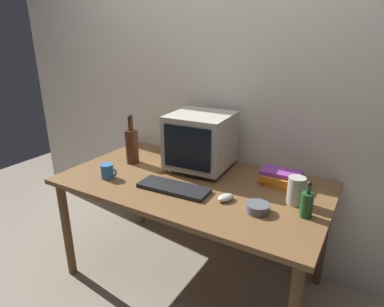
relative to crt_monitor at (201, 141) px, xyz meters
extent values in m
plane|color=gray|center=(0.06, -0.21, -0.91)|extent=(6.00, 6.00, 0.00)
cube|color=silver|center=(0.06, 0.29, 0.34)|extent=(4.00, 0.08, 2.50)
cube|color=brown|center=(0.06, -0.21, -0.21)|extent=(1.60, 0.88, 0.03)
cylinder|color=brown|center=(-0.69, -0.59, -0.57)|extent=(0.06, 0.06, 0.69)
cylinder|color=brown|center=(-0.69, 0.17, -0.57)|extent=(0.06, 0.06, 0.69)
cylinder|color=brown|center=(0.80, 0.17, -0.57)|extent=(0.06, 0.06, 0.69)
cube|color=#B2AD9E|center=(0.00, 0.00, -0.18)|extent=(0.29, 0.26, 0.03)
cube|color=#B2AD9E|center=(0.00, 0.00, 0.01)|extent=(0.40, 0.40, 0.34)
cube|color=black|center=(0.01, -0.19, 0.01)|extent=(0.31, 0.03, 0.27)
cube|color=black|center=(0.03, -0.36, -0.18)|extent=(0.43, 0.17, 0.02)
ellipsoid|color=beige|center=(0.34, -0.33, -0.17)|extent=(0.09, 0.12, 0.04)
cylinder|color=#472314|center=(-0.46, -0.15, -0.08)|extent=(0.09, 0.09, 0.23)
cylinder|color=#472314|center=(-0.46, -0.15, 0.08)|extent=(0.03, 0.03, 0.08)
sphere|color=#262626|center=(-0.46, -0.15, 0.13)|extent=(0.04, 0.04, 0.04)
cylinder|color=#1E4C23|center=(0.74, -0.28, -0.13)|extent=(0.06, 0.06, 0.12)
cylinder|color=#1E4C23|center=(0.74, -0.28, -0.05)|extent=(0.02, 0.02, 0.04)
sphere|color=#262626|center=(0.74, -0.28, -0.02)|extent=(0.03, 0.03, 0.03)
cube|color=orange|center=(0.53, 0.01, -0.18)|extent=(0.24, 0.17, 0.03)
cube|color=orange|center=(0.53, 0.01, -0.15)|extent=(0.21, 0.15, 0.03)
cube|color=#843893|center=(0.53, 0.02, -0.12)|extent=(0.23, 0.14, 0.03)
cylinder|color=#3370B2|center=(-0.42, -0.43, -0.15)|extent=(0.08, 0.08, 0.09)
torus|color=#3370B2|center=(-0.37, -0.43, -0.14)|extent=(0.06, 0.01, 0.06)
cylinder|color=#595B66|center=(0.53, -0.35, -0.17)|extent=(0.12, 0.12, 0.04)
cylinder|color=#B7B2A8|center=(0.67, -0.17, -0.12)|extent=(0.09, 0.09, 0.15)
camera|label=1|loc=(0.97, -1.76, 0.64)|focal=30.38mm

